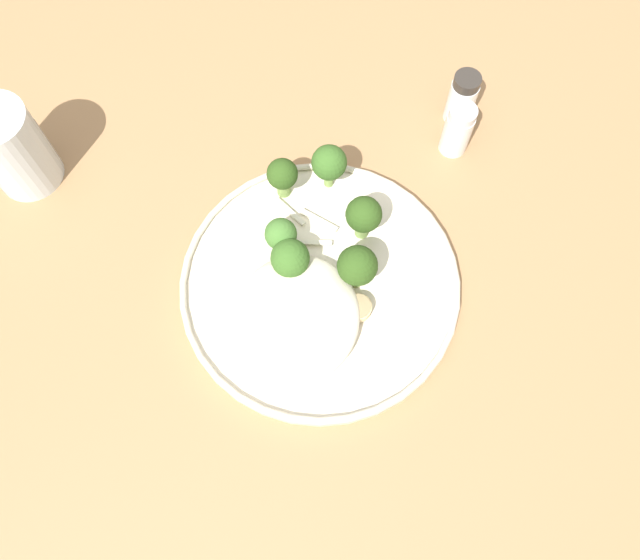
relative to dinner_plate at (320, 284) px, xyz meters
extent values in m
plane|color=#47423D|center=(-0.02, 0.03, -0.75)|extent=(6.00, 6.00, 0.00)
cube|color=#9E754C|center=(-0.02, 0.03, -0.03)|extent=(1.40, 1.00, 0.04)
cube|color=olive|center=(0.62, -0.41, -0.40)|extent=(0.06, 0.06, 0.70)
cube|color=olive|center=(0.62, 0.47, -0.40)|extent=(0.06, 0.06, 0.70)
cylinder|color=beige|center=(0.00, 0.00, 0.00)|extent=(0.29, 0.29, 0.01)
torus|color=beige|center=(0.00, 0.00, 0.01)|extent=(0.29, 0.29, 0.01)
ellipsoid|color=beige|center=(-0.05, 0.02, 0.02)|extent=(0.14, 0.13, 0.03)
cylinder|color=beige|center=(0.00, 0.02, 0.01)|extent=(0.02, 0.02, 0.01)
cylinder|color=#988766|center=(0.00, 0.02, 0.02)|extent=(0.02, 0.02, 0.00)
cylinder|color=#DBB77A|center=(-0.05, 0.05, 0.01)|extent=(0.02, 0.02, 0.02)
cylinder|color=#8E774F|center=(-0.05, 0.05, 0.02)|extent=(0.02, 0.02, 0.00)
cylinder|color=beige|center=(-0.08, 0.01, 0.01)|extent=(0.03, 0.03, 0.01)
cylinder|color=#988766|center=(-0.08, 0.01, 0.02)|extent=(0.03, 0.03, 0.00)
cylinder|color=#E5C689|center=(-0.02, -0.04, 0.01)|extent=(0.03, 0.03, 0.01)
cylinder|color=#958159|center=(-0.02, -0.04, 0.02)|extent=(0.03, 0.03, 0.00)
cylinder|color=#7A994C|center=(0.07, -0.03, 0.01)|extent=(0.02, 0.02, 0.03)
sphere|color=#2D4C19|center=(0.07, -0.03, 0.04)|extent=(0.04, 0.04, 0.04)
cylinder|color=#89A356|center=(0.01, 0.03, 0.01)|extent=(0.02, 0.02, 0.02)
sphere|color=#386023|center=(0.01, 0.03, 0.03)|extent=(0.04, 0.04, 0.04)
cylinder|color=#7A994C|center=(0.12, 0.01, 0.02)|extent=(0.01, 0.01, 0.03)
sphere|color=#386023|center=(0.12, 0.01, 0.04)|extent=(0.04, 0.04, 0.04)
cylinder|color=#89A356|center=(0.01, -0.04, 0.01)|extent=(0.02, 0.02, 0.02)
sphere|color=#2D4C19|center=(0.01, -0.04, 0.04)|extent=(0.04, 0.04, 0.04)
cylinder|color=#7A994C|center=(0.10, 0.06, 0.01)|extent=(0.01, 0.01, 0.02)
sphere|color=#2D4C19|center=(0.10, 0.06, 0.04)|extent=(0.03, 0.03, 0.03)
cylinder|color=#7A994C|center=(0.03, 0.05, 0.01)|extent=(0.01, 0.01, 0.02)
sphere|color=#42702D|center=(0.03, 0.05, 0.03)|extent=(0.03, 0.03, 0.03)
cube|color=silver|center=(0.07, 0.01, 0.01)|extent=(0.02, 0.04, 0.00)
cube|color=silver|center=(0.04, 0.02, 0.01)|extent=(0.01, 0.04, 0.00)
cube|color=silver|center=(0.08, 0.05, 0.01)|extent=(0.03, 0.04, 0.00)
cylinder|color=silver|center=(0.07, 0.35, 0.04)|extent=(0.07, 0.07, 0.10)
cylinder|color=silver|center=(0.07, 0.35, 0.02)|extent=(0.06, 0.06, 0.05)
cylinder|color=white|center=(0.20, -0.12, 0.02)|extent=(0.03, 0.03, 0.05)
cylinder|color=silver|center=(0.20, -0.12, 0.05)|extent=(0.03, 0.03, 0.01)
cylinder|color=white|center=(0.25, -0.12, 0.02)|extent=(0.03, 0.03, 0.05)
cylinder|color=#332D28|center=(0.25, -0.12, 0.05)|extent=(0.03, 0.03, 0.01)
camera|label=1|loc=(-0.25, -0.05, 0.60)|focal=35.41mm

